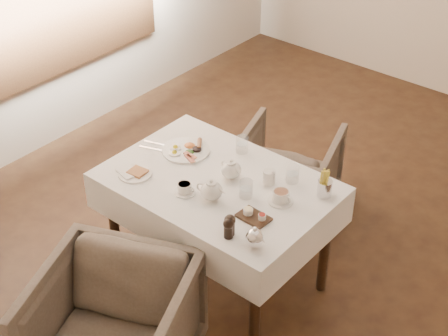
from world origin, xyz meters
name	(u,v)px	position (x,y,z in m)	size (l,w,h in m)	color
table	(218,197)	(-0.17, -0.69, 0.64)	(1.28, 0.88, 0.75)	black
armchair_near	(114,332)	(-0.09, -1.60, 0.35)	(0.76, 0.78, 0.71)	#4D4338
armchair_far	(288,170)	(-0.28, 0.20, 0.30)	(0.64, 0.66, 0.60)	#4D4338
breakfast_plate	(187,150)	(-0.51, -0.57, 0.77)	(0.29, 0.29, 0.04)	white
side_plate	(133,173)	(-0.58, -0.95, 0.76)	(0.20, 0.19, 0.02)	white
teapot_centre	(231,169)	(-0.13, -0.62, 0.82)	(0.16, 0.12, 0.13)	white
teapot_front	(211,189)	(-0.08, -0.84, 0.82)	(0.16, 0.13, 0.13)	white
creamer	(269,177)	(0.07, -0.52, 0.80)	(0.07, 0.07, 0.08)	white
teacup_near	(185,189)	(-0.24, -0.89, 0.78)	(0.12, 0.12, 0.06)	white
teacup_far	(281,197)	(0.22, -0.62, 0.79)	(0.14, 0.14, 0.07)	white
glass_left	(242,144)	(-0.25, -0.36, 0.81)	(0.07, 0.07, 0.10)	silver
glass_mid	(246,189)	(0.05, -0.70, 0.81)	(0.07, 0.07, 0.10)	silver
glass_right	(292,174)	(0.16, -0.42, 0.81)	(0.07, 0.07, 0.10)	silver
condiment_board	(254,216)	(0.19, -0.83, 0.77)	(0.18, 0.12, 0.04)	black
pepper_mill_left	(228,228)	(0.19, -1.03, 0.81)	(0.06, 0.06, 0.11)	black
pepper_mill_right	(230,225)	(0.18, -1.00, 0.82)	(0.06, 0.06, 0.12)	black
silver_pot	(255,237)	(0.33, -1.00, 0.82)	(0.11, 0.09, 0.12)	white
fries_cup	(325,184)	(0.37, -0.42, 0.83)	(0.08, 0.08, 0.17)	silver
cutlery_fork	(158,144)	(-0.70, -0.63, 0.76)	(0.02, 0.19, 0.00)	silver
cutlery_knife	(154,149)	(-0.67, -0.68, 0.76)	(0.02, 0.20, 0.00)	silver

